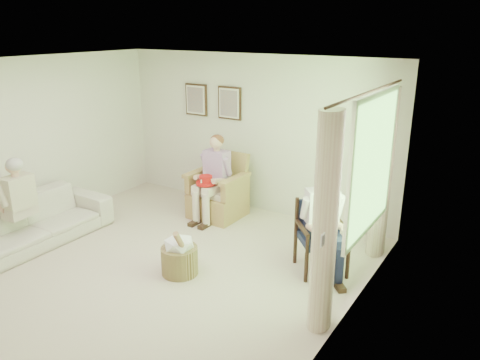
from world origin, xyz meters
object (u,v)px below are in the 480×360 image
(person_wicker, at_px, (214,172))
(person_dark, at_px, (321,217))
(hatbox, at_px, (180,254))
(wicker_armchair, at_px, (219,197))
(person_sofa, at_px, (14,199))
(sofa, at_px, (31,222))
(wood_armchair, at_px, (324,233))
(red_hat, at_px, (206,181))

(person_wicker, height_order, person_dark, person_wicker)
(hatbox, bearing_deg, wicker_armchair, 110.11)
(wicker_armchair, relative_size, person_sofa, 0.80)
(person_sofa, bearing_deg, wicker_armchair, 141.53)
(hatbox, bearing_deg, sofa, -168.81)
(wicker_armchair, distance_m, hatbox, 1.97)
(person_dark, xyz_separation_m, hatbox, (-1.48, -0.96, -0.50))
(person_wicker, height_order, hatbox, person_wicker)
(wood_armchair, distance_m, person_dark, 0.32)
(wood_armchair, height_order, person_wicker, person_wicker)
(person_wicker, distance_m, person_dark, 2.28)
(wicker_armchair, xyz_separation_m, hatbox, (0.68, -1.85, -0.06))
(wicker_armchair, height_order, person_dark, person_dark)
(sofa, height_order, person_wicker, person_wicker)
(wood_armchair, bearing_deg, red_hat, 128.12)
(sofa, distance_m, person_wicker, 2.78)
(person_wicker, xyz_separation_m, red_hat, (-0.00, -0.21, -0.09))
(sofa, xyz_separation_m, person_dark, (3.83, 1.43, 0.44))
(wicker_armchair, bearing_deg, wood_armchair, -17.77)
(wicker_armchair, distance_m, sofa, 2.85)
(wicker_armchair, xyz_separation_m, wood_armchair, (2.16, -0.74, 0.16))
(person_dark, bearing_deg, person_wicker, 119.28)
(red_hat, bearing_deg, person_sofa, -127.46)
(sofa, bearing_deg, hatbox, -78.81)
(wood_armchair, height_order, person_sofa, person_sofa)
(wood_armchair, relative_size, person_wicker, 0.66)
(sofa, xyz_separation_m, person_sofa, (-0.00, -0.21, 0.42))
(wood_armchair, height_order, sofa, wood_armchair)
(sofa, xyz_separation_m, red_hat, (1.67, 1.97, 0.37))
(wood_armchair, height_order, red_hat, wood_armchair)
(person_dark, distance_m, person_sofa, 4.16)
(sofa, distance_m, person_dark, 4.11)
(person_dark, relative_size, red_hat, 4.28)
(person_dark, distance_m, red_hat, 2.23)
(person_wicker, distance_m, red_hat, 0.22)
(sofa, bearing_deg, person_dark, -69.55)
(wicker_armchair, xyz_separation_m, person_wicker, (0.00, -0.14, 0.46))
(sofa, distance_m, red_hat, 2.60)
(person_sofa, relative_size, red_hat, 4.21)
(sofa, height_order, hatbox, hatbox)
(hatbox, bearing_deg, person_wicker, 111.59)
(sofa, height_order, person_sofa, person_sofa)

